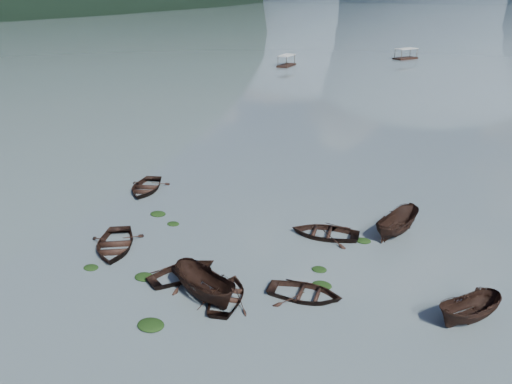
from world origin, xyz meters
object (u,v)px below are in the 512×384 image
at_px(rowboat_3, 228,299).
at_px(pontoon_left, 286,66).
at_px(pontoon_centre, 405,59).
at_px(rowboat_0, 115,249).

height_order(rowboat_3, pontoon_left, pontoon_left).
bearing_deg(rowboat_3, pontoon_centre, -99.29).
relative_size(rowboat_3, pontoon_centre, 0.63).
bearing_deg(pontoon_left, rowboat_0, -76.71).
height_order(rowboat_0, rowboat_3, rowboat_0).
distance_m(rowboat_3, pontoon_centre, 104.92).
xyz_separation_m(rowboat_3, pontoon_left, (-26.46, 82.82, 0.00)).
bearing_deg(rowboat_0, pontoon_centre, 58.18).
relative_size(rowboat_0, pontoon_left, 0.84).
bearing_deg(pontoon_centre, pontoon_left, -100.63).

